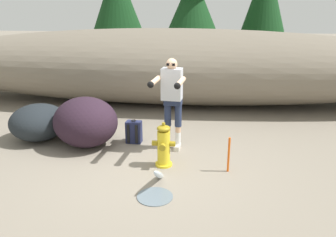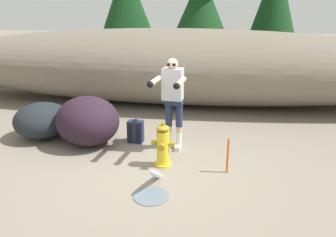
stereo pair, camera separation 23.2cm
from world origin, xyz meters
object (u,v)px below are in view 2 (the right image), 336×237
at_px(spare_backpack, 136,132).
at_px(boulder_mid, 42,120).
at_px(utility_worker, 173,93).
at_px(boulder_large, 88,121).
at_px(survey_stake, 228,156).
at_px(fire_hydrant, 163,146).

relative_size(spare_backpack, boulder_mid, 0.41).
xyz_separation_m(utility_worker, boulder_large, (-1.68, 0.04, -0.63)).
distance_m(boulder_large, survey_stake, 2.82).
distance_m(spare_backpack, boulder_large, 0.96).
bearing_deg(boulder_mid, fire_hydrant, -19.06).
bearing_deg(utility_worker, survey_stake, 57.92).
height_order(fire_hydrant, survey_stake, fire_hydrant).
bearing_deg(boulder_large, spare_backpack, 15.09).
xyz_separation_m(boulder_mid, survey_stake, (3.76, -1.03, -0.06)).
bearing_deg(utility_worker, spare_backpack, -103.73).
distance_m(spare_backpack, survey_stake, 2.10).
distance_m(utility_worker, spare_backpack, 1.22).
bearing_deg(boulder_mid, spare_backpack, 1.31).
height_order(utility_worker, boulder_mid, utility_worker).
bearing_deg(spare_backpack, fire_hydrant, -139.70).
bearing_deg(spare_backpack, survey_stake, -116.96).
xyz_separation_m(fire_hydrant, spare_backpack, (-0.72, 0.97, -0.14)).
bearing_deg(spare_backpack, boulder_mid, 95.05).
height_order(boulder_large, boulder_mid, boulder_large).
distance_m(fire_hydrant, utility_worker, 1.02).
xyz_separation_m(boulder_large, survey_stake, (2.69, -0.83, -0.18)).
bearing_deg(boulder_mid, boulder_large, -10.44).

